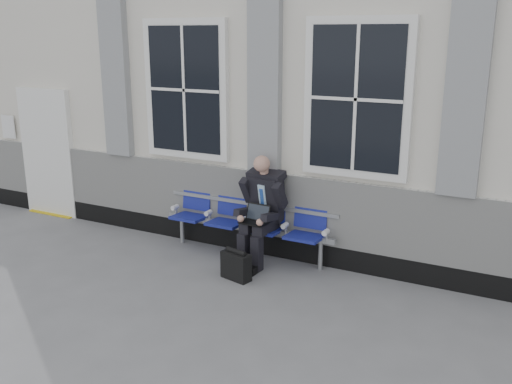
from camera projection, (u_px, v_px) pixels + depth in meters
The scene contains 5 objects.
ground at pixel (278, 310), 6.45m from camera, with size 70.00×70.00×0.00m, color slate.
station_building at pixel (374, 87), 8.83m from camera, with size 14.40×4.40×4.49m.
bench at pixel (248, 217), 7.92m from camera, with size 2.60×0.47×0.91m.
businessman at pixel (262, 206), 7.61m from camera, with size 0.62×0.84×1.49m.
briefcase at pixel (236, 265), 7.21m from camera, with size 0.42×0.26×0.41m.
Camera 1 is at (2.48, -5.31, 3.03)m, focal length 40.00 mm.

